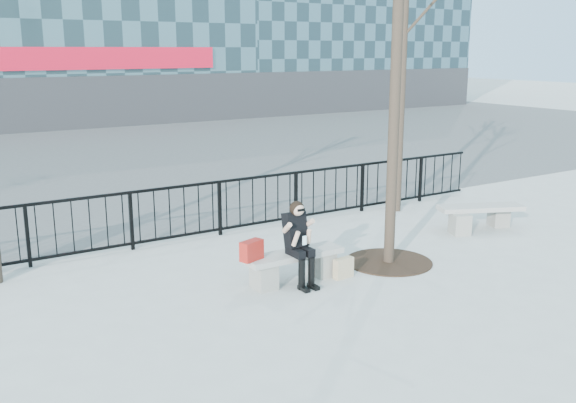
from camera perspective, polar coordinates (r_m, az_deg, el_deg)
ground at (r=10.30m, az=0.52°, el=-7.12°), size 120.00×120.00×0.00m
street_surface at (r=23.95m, az=-19.47°, el=3.97°), size 60.00×23.00×0.01m
railing at (r=12.65m, az=-6.90°, el=-0.69°), size 14.00×0.06×1.10m
tree_grate at (r=11.31m, az=8.93°, el=-5.31°), size 1.50×1.50×0.02m
bench_main at (r=10.20m, az=0.52°, el=-5.53°), size 1.65×0.46×0.49m
bench_second at (r=13.65m, az=16.71°, el=-1.15°), size 1.73×0.48×0.51m
seated_woman at (r=9.96m, az=1.03°, el=-3.78°), size 0.50×0.64×1.34m
handbag at (r=9.74m, az=-3.25°, el=-4.36°), size 0.41×0.28×0.31m
shopping_bag at (r=10.44m, az=4.95°, el=-5.91°), size 0.36×0.16×0.33m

